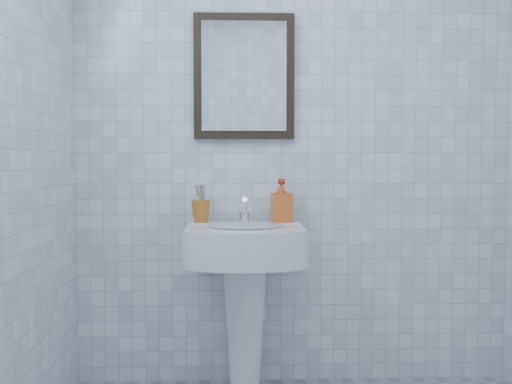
{
  "coord_description": "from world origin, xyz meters",
  "views": [
    {
      "loc": [
        -0.29,
        -1.68,
        1.12
      ],
      "look_at": [
        -0.21,
        0.86,
        0.99
      ],
      "focal_mm": 40.0,
      "sensor_mm": 36.0,
      "label": 1
    }
  ],
  "objects": [
    {
      "name": "toothbrush_cup",
      "position": [
        -0.47,
        1.1,
        0.88
      ],
      "size": [
        0.11,
        0.11,
        0.11
      ],
      "primitive_type": null,
      "rotation": [
        0.0,
        0.0,
        -0.26
      ],
      "color": "#BB661B",
      "rests_on": "washbasin"
    },
    {
      "name": "wall_mirror",
      "position": [
        -0.25,
        1.18,
        1.55
      ],
      "size": [
        0.5,
        0.04,
        0.62
      ],
      "color": "black",
      "rests_on": "wall_back"
    },
    {
      "name": "washbasin",
      "position": [
        -0.25,
        0.99,
        0.56
      ],
      "size": [
        0.54,
        0.4,
        0.84
      ],
      "color": "white",
      "rests_on": "ground"
    },
    {
      "name": "wall_back",
      "position": [
        0.0,
        1.2,
        1.25
      ],
      "size": [
        2.2,
        0.02,
        2.5
      ],
      "primitive_type": "cube",
      "color": "white",
      "rests_on": "ground"
    },
    {
      "name": "soap_dispenser",
      "position": [
        -0.07,
        1.11,
        0.93
      ],
      "size": [
        0.11,
        0.11,
        0.21
      ],
      "primitive_type": "imported",
      "rotation": [
        0.0,
        0.0,
        0.15
      ],
      "color": "#CA4713",
      "rests_on": "washbasin"
    },
    {
      "name": "faucet",
      "position": [
        -0.25,
        1.08,
        0.88
      ],
      "size": [
        0.05,
        0.11,
        0.13
      ],
      "color": "white",
      "rests_on": "washbasin"
    }
  ]
}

